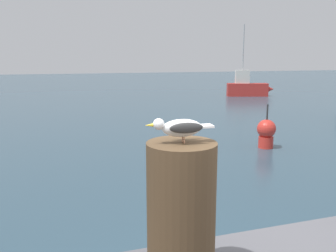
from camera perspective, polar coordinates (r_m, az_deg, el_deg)
mooring_post at (r=2.16m, az=2.12°, el=-13.92°), size 0.41×0.41×0.87m
seagull at (r=2.00m, az=2.04°, el=-0.18°), size 0.39×0.16×0.14m
boat_red at (r=25.84m, az=12.71°, el=6.05°), size 3.30×1.59×4.91m
channel_buoy at (r=11.13m, az=15.40°, el=-0.98°), size 0.56×0.56×1.33m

